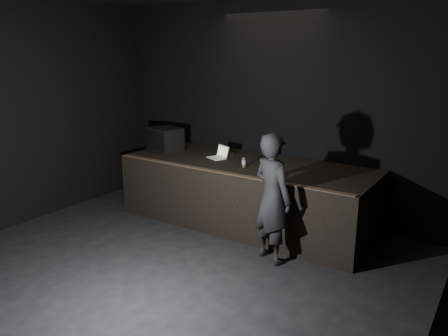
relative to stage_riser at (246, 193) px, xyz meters
name	(u,v)px	position (x,y,z in m)	size (l,w,h in m)	color
ground	(122,298)	(0.00, -2.73, -0.50)	(7.00, 7.00, 0.00)	black
room_walls	(109,119)	(0.00, -2.73, 1.52)	(6.10, 7.10, 3.52)	black
stage_riser	(246,193)	(0.00, 0.00, 0.00)	(4.00, 1.50, 1.00)	black
riser_lip	(221,172)	(0.00, -0.71, 0.51)	(3.92, 0.10, 0.01)	brown
stage_monitor	(165,139)	(-1.67, -0.01, 0.70)	(0.68, 0.57, 0.40)	black
cable	(247,154)	(-0.28, 0.49, 0.51)	(0.02, 0.02, 0.87)	black
laptop	(219,155)	(-0.53, 0.01, 0.55)	(0.36, 0.35, 0.20)	silver
beer_can	(244,162)	(0.11, -0.27, 0.57)	(0.06, 0.06, 0.15)	silver
plastic_cup	(231,155)	(-0.36, 0.12, 0.55)	(0.07, 0.07, 0.09)	white
wii_remote	(271,174)	(0.67, -0.45, 0.52)	(0.04, 0.16, 0.03)	white
person	(272,198)	(0.95, -0.95, 0.36)	(0.63, 0.41, 1.72)	black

